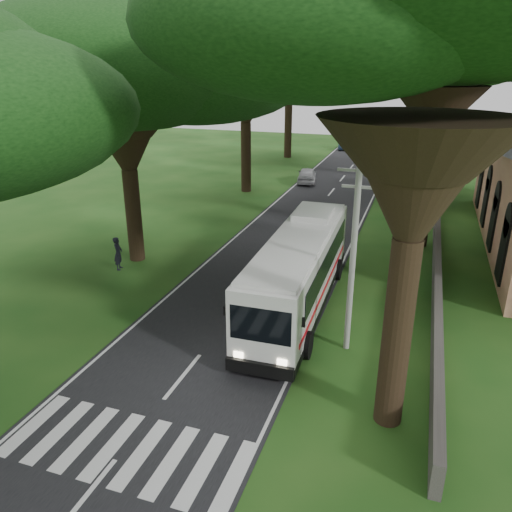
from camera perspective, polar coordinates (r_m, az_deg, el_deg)
ground at (r=18.13m, az=-11.26°, el=-16.77°), size 140.00×140.00×0.00m
road at (r=39.50m, az=6.73°, el=4.92°), size 8.00×120.00×0.04m
crosswalk at (r=16.86m, az=-14.79°, el=-20.56°), size 8.00×3.00×0.01m
property_wall at (r=37.65m, az=19.95°, el=3.88°), size 0.35×50.00×1.20m
pole_near at (r=19.52m, az=11.04°, el=0.26°), size 1.60×0.24×8.00m
pole_mid at (r=38.82m, az=15.40°, el=10.36°), size 1.60×0.24×8.00m
pole_far at (r=58.59m, az=16.89°, el=13.70°), size 1.60×0.24×8.00m
tree_l_mida at (r=28.78m, az=-15.32°, el=20.32°), size 16.19×16.19×14.41m
tree_l_midb at (r=44.81m, az=-1.24°, el=22.91°), size 12.75×12.75×15.23m
tree_l_far at (r=62.30m, az=3.91°, el=22.68°), size 13.91×13.91×15.70m
tree_r_mida at (r=32.20m, az=21.04°, el=23.66°), size 16.05×16.05×16.60m
tree_r_midb at (r=50.14m, az=19.75°, el=20.46°), size 13.09×13.09×14.26m
tree_r_far at (r=68.14m, az=20.69°, el=20.29°), size 16.14×16.14×14.82m
coach_bus at (r=23.49m, az=4.96°, el=-1.51°), size 3.16×12.54×3.68m
distant_car_a at (r=49.47m, az=5.86°, el=9.20°), size 2.49×4.56×1.47m
distant_car_b at (r=70.03m, az=9.94°, el=12.46°), size 1.99×3.94×1.24m
pedestrian at (r=29.25m, az=-15.48°, el=0.30°), size 0.65×0.80×1.91m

